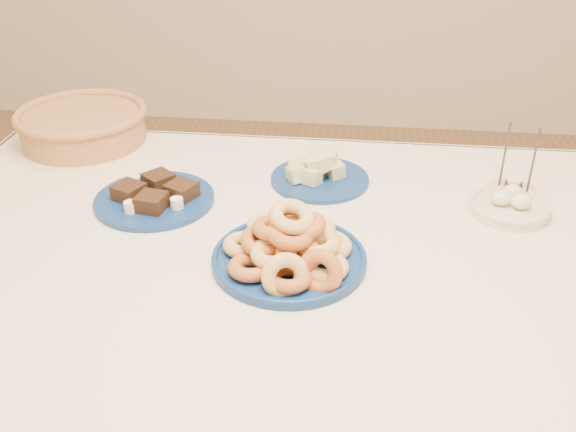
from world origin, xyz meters
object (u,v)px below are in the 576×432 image
Objects in this scene: dining_table at (291,287)px; candle_holder at (512,192)px; donut_platter at (290,248)px; melon_plate at (317,172)px; wicker_basket at (83,124)px; egg_bowl at (510,206)px; brownie_plate at (155,197)px.

dining_table is 9.40× the size of candle_holder.
melon_plate is at bearing 85.86° from donut_platter.
egg_bowl is (1.09, -0.27, -0.03)m from wicker_basket.
egg_bowl reaches higher than dining_table.
candle_holder is at bearing 28.04° from dining_table.
brownie_plate is 1.99× the size of candle_holder.
candle_holder is (0.48, 0.33, -0.02)m from donut_platter.
wicker_basket is 2.50× the size of candle_holder.
wicker_basket is at bearing 165.96° from egg_bowl.
melon_plate is at bearing 175.57° from candle_holder.
brownie_plate is at bearing -47.18° from wicker_basket.
melon_plate is 0.46m from candle_holder.
dining_table is 0.38m from brownie_plate.
dining_table is 3.75× the size of wicker_basket.
candle_holder is at bearing -4.43° from melon_plate.
melon_plate is 0.68m from wicker_basket.
melon_plate is 0.88× the size of brownie_plate.
candle_holder is at bearing -10.34° from wicker_basket.
donut_platter is 0.82m from wicker_basket.
donut_platter is at bearing -150.94° from egg_bowl.
brownie_plate is at bearing -172.03° from candle_holder.
candle_holder reaches higher than melon_plate.
brownie_plate is 0.80× the size of wicker_basket.
brownie_plate is at bearing -157.56° from melon_plate.
donut_platter reaches higher than brownie_plate.
candle_holder is 0.96× the size of egg_bowl.
wicker_basket is at bearing 169.66° from candle_holder.
wicker_basket is (-0.66, 0.17, 0.03)m from melon_plate.
melon_plate is 0.45m from egg_bowl.
dining_table is 0.79m from wicker_basket.
donut_platter reaches higher than wicker_basket.
donut_platter reaches higher than egg_bowl.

